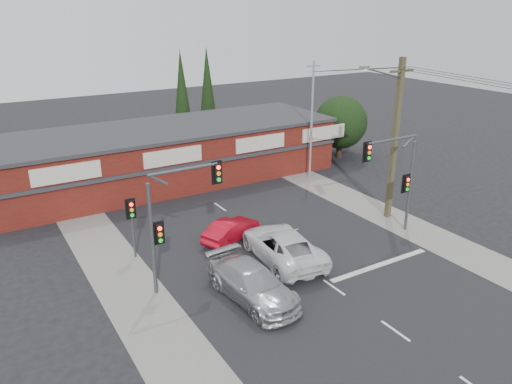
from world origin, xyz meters
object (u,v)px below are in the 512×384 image
white_suv (283,246)px  silver_suv (253,284)px  shop_building (166,154)px  utility_pole (394,135)px  red_sedan (231,230)px

white_suv → silver_suv: 4.10m
silver_suv → shop_building: 18.06m
shop_building → utility_pole: (9.36, -14.00, 3.26)m
red_sedan → shop_building: size_ratio=0.14×
white_suv → silver_suv: size_ratio=1.10×
red_sedan → shop_building: (0.75, 11.81, 1.50)m
utility_pole → white_suv: bearing=-171.3°
shop_building → utility_pole: utility_pole is taller
white_suv → shop_building: (-0.45, 15.35, 1.29)m
silver_suv → utility_pole: 13.59m
white_suv → utility_pole: 10.10m
shop_building → red_sedan: bearing=-93.6°
white_suv → utility_pole: (8.91, 1.36, 4.56)m
utility_pole → shop_building: bearing=123.8°
utility_pole → red_sedan: bearing=167.8°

